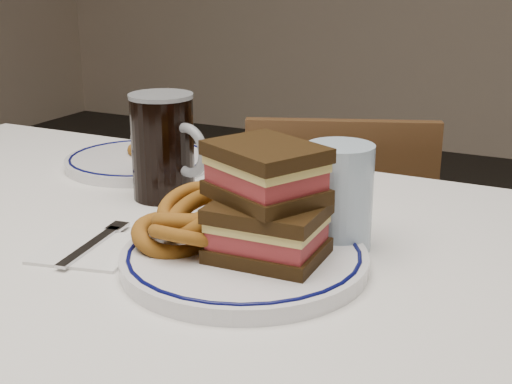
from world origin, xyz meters
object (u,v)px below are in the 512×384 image
at_px(reuben_sandwich, 267,202).
at_px(beer_mug, 164,146).
at_px(chair_far, 335,275).
at_px(main_plate, 244,258).
at_px(far_plate, 139,161).

distance_m(reuben_sandwich, beer_mug, 0.30).
bearing_deg(chair_far, beer_mug, -100.57).
bearing_deg(beer_mug, main_plate, -38.15).
relative_size(reuben_sandwich, far_plate, 0.61).
relative_size(chair_far, far_plate, 3.18).
bearing_deg(reuben_sandwich, main_plate, -166.15).
bearing_deg(main_plate, far_plate, 140.29).
bearing_deg(far_plate, reuben_sandwich, -37.21).
bearing_deg(reuben_sandwich, beer_mug, 145.78).
bearing_deg(beer_mug, far_plate, 137.89).
bearing_deg(far_plate, main_plate, -39.71).
xyz_separation_m(chair_far, beer_mug, (-0.09, -0.50, 0.39)).
distance_m(main_plate, reuben_sandwich, 0.08).
relative_size(chair_far, beer_mug, 5.13).
distance_m(chair_far, beer_mug, 0.65).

